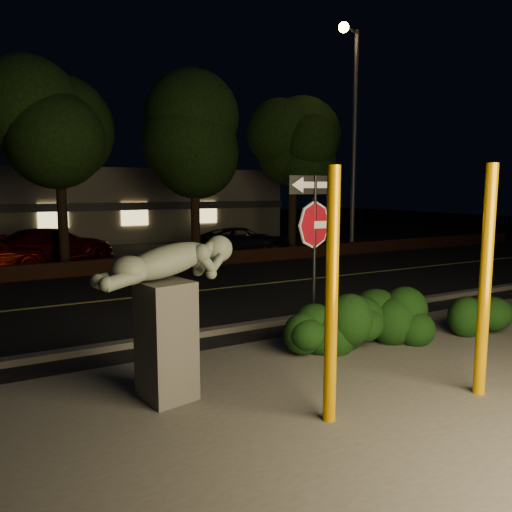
{
  "coord_description": "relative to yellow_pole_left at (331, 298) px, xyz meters",
  "views": [
    {
      "loc": [
        -5.17,
        -6.01,
        2.89
      ],
      "look_at": [
        -0.49,
        2.39,
        1.6
      ],
      "focal_mm": 35.0,
      "sensor_mm": 36.0,
      "label": 1
    }
  ],
  "objects": [
    {
      "name": "parked_car_dark",
      "position": [
        6.52,
        14.81,
        -0.99
      ],
      "size": [
        4.54,
        2.54,
        1.2
      ],
      "primitive_type": "imported",
      "rotation": [
        0.0,
        0.0,
        1.44
      ],
      "color": "black",
      "rests_on": "ground"
    },
    {
      "name": "tree_far_d",
      "position": [
        8.98,
        14.58,
        3.83
      ],
      "size": [
        4.4,
        4.4,
        7.42
      ],
      "color": "black",
      "rests_on": "ground"
    },
    {
      "name": "hedge_far_right",
      "position": [
        5.07,
        1.65,
        -1.11
      ],
      "size": [
        1.44,
        0.98,
        0.95
      ],
      "primitive_type": "ellipsoid",
      "rotation": [
        0.0,
        0.0,
        -0.09
      ],
      "color": "black",
      "rests_on": "ground"
    },
    {
      "name": "building",
      "position": [
        1.48,
        26.26,
        0.41
      ],
      "size": [
        22.0,
        10.2,
        4.0
      ],
      "color": "slate",
      "rests_on": "ground"
    },
    {
      "name": "lane_marking",
      "position": [
        1.48,
        8.28,
        -1.57
      ],
      "size": [
        80.0,
        0.12,
        0.0
      ],
      "primitive_type": "cube",
      "color": "#C8C950",
      "rests_on": "road"
    },
    {
      "name": "road",
      "position": [
        1.48,
        8.28,
        -1.58
      ],
      "size": [
        80.0,
        8.0,
        0.01
      ],
      "primitive_type": "cube",
      "color": "black",
      "rests_on": "ground"
    },
    {
      "name": "patio",
      "position": [
        1.48,
        0.28,
        -1.58
      ],
      "size": [
        14.0,
        6.0,
        0.02
      ],
      "primitive_type": "cube",
      "color": "#4C4944",
      "rests_on": "ground"
    },
    {
      "name": "ground",
      "position": [
        1.48,
        11.28,
        -1.59
      ],
      "size": [
        90.0,
        90.0,
        0.0
      ],
      "primitive_type": "plane",
      "color": "black",
      "rests_on": "ground"
    },
    {
      "name": "yellow_pole_right",
      "position": [
        2.36,
        -0.37,
        0.03
      ],
      "size": [
        0.16,
        0.16,
        3.24
      ],
      "primitive_type": "cylinder",
      "color": "#E29B00",
      "rests_on": "ground"
    },
    {
      "name": "sculpture",
      "position": [
        -1.52,
        1.62,
        -0.21
      ],
      "size": [
        2.09,
        0.94,
        2.23
      ],
      "rotation": [
        0.0,
        0.0,
        0.21
      ],
      "color": "#4C4944",
      "rests_on": "ground"
    },
    {
      "name": "yellow_pole_left",
      "position": [
        0.0,
        0.0,
        0.0
      ],
      "size": [
        0.16,
        0.16,
        3.17
      ],
      "primitive_type": "cylinder",
      "color": "#E69800",
      "rests_on": "ground"
    },
    {
      "name": "hedge_center",
      "position": [
        1.78,
        2.15,
        -1.04
      ],
      "size": [
        2.19,
        1.16,
        1.1
      ],
      "primitive_type": "ellipsoid",
      "rotation": [
        0.0,
        0.0,
        0.08
      ],
      "color": "black",
      "rests_on": "ground"
    },
    {
      "name": "hedge_right",
      "position": [
        2.82,
        2.02,
        -1.01
      ],
      "size": [
        1.94,
        1.36,
        1.15
      ],
      "primitive_type": "ellipsoid",
      "rotation": [
        0.0,
        0.0,
        -0.26
      ],
      "color": "black",
      "rests_on": "ground"
    },
    {
      "name": "curb",
      "position": [
        1.48,
        4.18,
        -1.53
      ],
      "size": [
        80.0,
        0.25,
        0.12
      ],
      "primitive_type": "cube",
      "color": "#4C4944",
      "rests_on": "ground"
    },
    {
      "name": "parked_car_darkred",
      "position": [
        -1.14,
        16.28,
        -0.9
      ],
      "size": [
        5.08,
        3.21,
        1.37
      ],
      "primitive_type": "imported",
      "rotation": [
        0.0,
        0.0,
        1.86
      ],
      "color": "#440608",
      "rests_on": "ground"
    },
    {
      "name": "streetlight",
      "position": [
        11.09,
        13.0,
        4.25
      ],
      "size": [
        1.4,
        0.74,
        9.82
      ],
      "rotation": [
        0.0,
        0.0,
        0.38
      ],
      "color": "#4D4D52",
      "rests_on": "ground"
    },
    {
      "name": "tree_far_b",
      "position": [
        -1.02,
        14.48,
        4.47
      ],
      "size": [
        5.2,
        5.2,
        8.41
      ],
      "color": "black",
      "rests_on": "ground"
    },
    {
      "name": "parking_lot",
      "position": [
        1.48,
        18.28,
        -1.58
      ],
      "size": [
        40.0,
        12.0,
        0.01
      ],
      "primitive_type": "cube",
      "color": "black",
      "rests_on": "ground"
    },
    {
      "name": "signpost",
      "position": [
        1.72,
        2.76,
        0.64
      ],
      "size": [
        1.06,
        0.15,
        3.14
      ],
      "rotation": [
        0.0,
        0.0,
        -0.09
      ],
      "color": "black",
      "rests_on": "ground"
    },
    {
      "name": "brick_wall",
      "position": [
        1.48,
        12.58,
        -1.34
      ],
      "size": [
        40.0,
        0.35,
        0.5
      ],
      "primitive_type": "cube",
      "color": "#492417",
      "rests_on": "ground"
    },
    {
      "name": "tree_far_c",
      "position": [
        3.98,
        14.08,
        4.07
      ],
      "size": [
        4.8,
        4.8,
        7.84
      ],
      "color": "black",
      "rests_on": "ground"
    }
  ]
}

